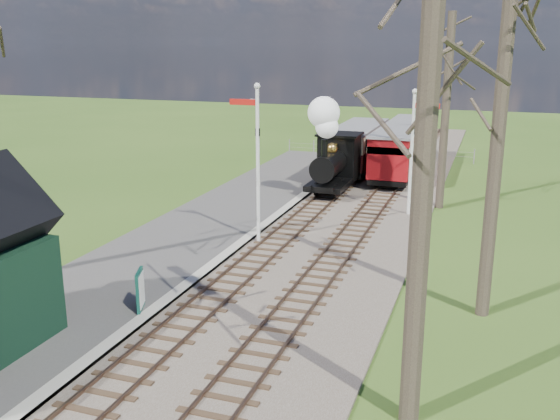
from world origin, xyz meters
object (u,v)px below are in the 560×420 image
Objects in this scene: coach at (358,145)px; locomotive at (333,151)px; red_carriage_b at (409,140)px; semaphore_far at (414,143)px; semaphore_near at (256,153)px; sign_board at (140,290)px; red_carriage_a at (395,155)px.

locomotive is at bearing -90.11° from coach.
semaphore_far is at bearing -81.71° from red_carriage_b.
sign_board is at bearing -95.92° from semaphore_near.
semaphore_far is 0.72× the size of coach.
red_carriage_b is (-1.77, 12.17, -1.73)m from semaphore_far.
locomotive is 16.31m from sign_board.
red_carriage_a reaches higher than sign_board.
locomotive is at bearing 146.97° from semaphore_far.
red_carriage_a is (3.37, 12.67, -2.00)m from semaphore_near.
sign_board is at bearing -95.36° from locomotive.
semaphore_near reaches higher than locomotive.
coach is at bearing 86.07° from sign_board.
semaphore_near reaches higher than coach.
semaphore_near is at bearing 84.08° from sign_board.
semaphore_far is at bearing 66.11° from sign_board.
coach is 6.75× the size of sign_board.
locomotive is 9.70m from red_carriage_b.
sign_board is (-1.53, -22.24, -0.87)m from coach.
locomotive reaches higher than red_carriage_a.
semaphore_near is 5.27× the size of sign_board.
semaphore_near reaches higher than semaphore_far.
locomotive is at bearing -105.66° from red_carriage_b.
semaphore_near is 18.59m from red_carriage_b.
coach is 1.42× the size of red_carriage_a.
red_carriage_b is (3.37, 18.17, -2.00)m from semaphore_near.
coach is at bearing -128.66° from red_carriage_b.
semaphore_far is at bearing -63.88° from coach.
red_carriage_b is at bearing 79.50° from semaphore_near.
red_carriage_a is at bearing 75.11° from semaphore_near.
semaphore_far is 12.42m from red_carriage_b.
locomotive is 0.89× the size of red_carriage_b.
red_carriage_b is (2.61, 9.32, -0.65)m from locomotive.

